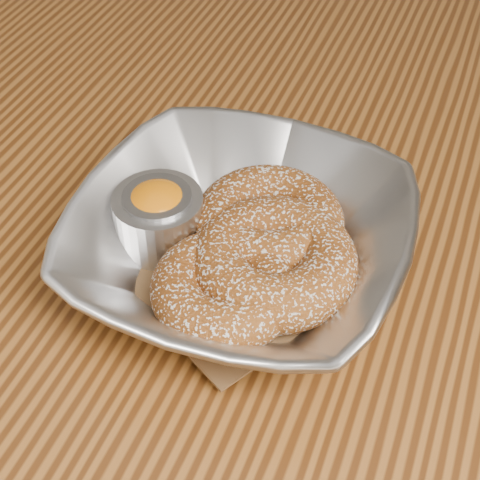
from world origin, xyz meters
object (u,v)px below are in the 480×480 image
(table, at_px, (191,276))
(ramekin, at_px, (159,216))
(donut_back, at_px, (269,222))
(donut_front, at_px, (225,289))
(serving_bowl, at_px, (240,243))
(donut_extra, at_px, (273,262))

(table, bearing_deg, ramekin, -79.75)
(table, bearing_deg, donut_back, -25.60)
(donut_front, bearing_deg, ramekin, 148.34)
(serving_bowl, height_order, donut_extra, serving_bowl)
(ramekin, bearing_deg, donut_extra, -6.36)
(table, bearing_deg, donut_extra, -37.21)
(ramekin, bearing_deg, donut_back, 19.58)
(donut_front, relative_size, ramekin, 1.53)
(donut_back, bearing_deg, table, 154.40)
(table, height_order, donut_back, donut_back)
(serving_bowl, bearing_deg, donut_extra, -20.08)
(serving_bowl, height_order, donut_back, serving_bowl)
(table, relative_size, donut_front, 12.94)
(donut_extra, distance_m, ramekin, 0.09)
(serving_bowl, bearing_deg, donut_front, -82.18)
(donut_front, distance_m, ramekin, 0.08)
(donut_back, height_order, ramekin, ramekin)
(donut_back, distance_m, ramekin, 0.07)
(table, xyz_separation_m, donut_back, (0.08, -0.04, 0.13))
(donut_back, distance_m, donut_extra, 0.04)
(donut_back, relative_size, donut_front, 1.10)
(donut_front, height_order, ramekin, ramekin)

